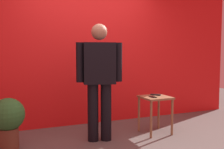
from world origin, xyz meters
The scene contains 6 objects.
back_wall_red centered at (0.00, 1.48, 1.58)m, with size 6.26×0.12×3.16m, color red.
standing_person centered at (-0.13, 0.48, 0.95)m, with size 0.68×0.32×1.70m.
side_table centered at (0.81, 0.46, 0.48)m, with size 0.44×0.44×0.60m.
cell_phone centered at (0.73, 0.41, 0.60)m, with size 0.07×0.14×0.01m, color black.
tv_remote centered at (0.87, 0.55, 0.61)m, with size 0.04×0.17×0.02m, color black.
potted_plant centered at (-1.37, 0.64, 0.41)m, with size 0.44×0.44×0.69m.
Camera 1 is at (-1.39, -2.99, 1.27)m, focal length 41.00 mm.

